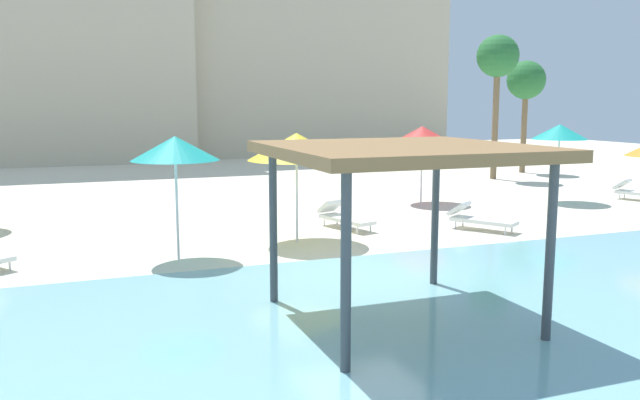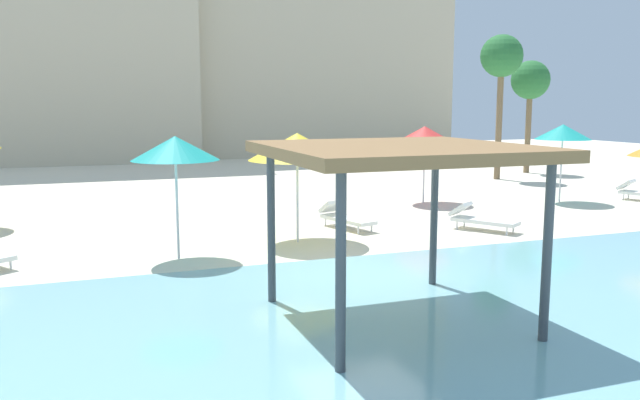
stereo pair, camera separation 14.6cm
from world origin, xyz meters
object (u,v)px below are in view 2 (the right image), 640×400
(beach_umbrella_yellow_7, at_px, (297,147))
(palm_tree_1, at_px, (530,82))
(shade_pavilion, at_px, (398,157))
(beach_umbrella_teal_2, at_px, (563,132))
(beach_umbrella_teal_0, at_px, (175,148))
(lounge_chair_2, at_px, (344,216))
(beach_umbrella_red_5, at_px, (425,135))
(palm_tree_2, at_px, (502,60))
(lounge_chair_5, at_px, (479,218))

(beach_umbrella_yellow_7, bearing_deg, palm_tree_1, 36.06)
(shade_pavilion, height_order, palm_tree_1, palm_tree_1)
(shade_pavilion, bearing_deg, beach_umbrella_teal_2, 39.98)
(beach_umbrella_teal_0, distance_m, beach_umbrella_yellow_7, 3.20)
(shade_pavilion, relative_size, palm_tree_1, 0.70)
(beach_umbrella_yellow_7, bearing_deg, lounge_chair_2, 35.69)
(beach_umbrella_red_5, xyz_separation_m, palm_tree_1, (9.78, 7.00, 2.09))
(beach_umbrella_teal_0, bearing_deg, beach_umbrella_red_5, 30.26)
(palm_tree_2, bearing_deg, beach_umbrella_teal_0, -146.56)
(shade_pavilion, relative_size, beach_umbrella_teal_2, 1.42)
(shade_pavilion, distance_m, lounge_chair_2, 8.24)
(beach_umbrella_teal_2, bearing_deg, shade_pavilion, -140.02)
(shade_pavilion, height_order, beach_umbrella_teal_0, shade_pavilion)
(palm_tree_1, bearing_deg, lounge_chair_2, -143.90)
(beach_umbrella_teal_0, xyz_separation_m, beach_umbrella_red_5, (9.28, 5.41, -0.10))
(beach_umbrella_teal_0, relative_size, palm_tree_1, 0.50)
(lounge_chair_5, height_order, palm_tree_2, palm_tree_2)
(shade_pavilion, bearing_deg, beach_umbrella_red_5, 58.85)
(palm_tree_1, bearing_deg, palm_tree_2, -148.93)
(shade_pavilion, distance_m, beach_umbrella_red_5, 12.76)
(beach_umbrella_teal_2, distance_m, lounge_chair_5, 6.94)
(lounge_chair_5, bearing_deg, beach_umbrella_teal_2, 88.75)
(beach_umbrella_teal_0, bearing_deg, shade_pavilion, -63.98)
(beach_umbrella_teal_2, height_order, palm_tree_1, palm_tree_1)
(beach_umbrella_teal_0, xyz_separation_m, beach_umbrella_teal_2, (13.95, 3.94, -0.02))
(lounge_chair_5, bearing_deg, palm_tree_2, 110.06)
(palm_tree_2, bearing_deg, lounge_chair_5, -127.44)
(palm_tree_2, bearing_deg, beach_umbrella_teal_2, -107.24)
(beach_umbrella_yellow_7, height_order, lounge_chair_2, beach_umbrella_yellow_7)
(beach_umbrella_teal_0, distance_m, palm_tree_1, 22.83)
(beach_umbrella_red_5, bearing_deg, lounge_chair_5, -101.29)
(beach_umbrella_teal_0, height_order, beach_umbrella_yellow_7, beach_umbrella_teal_0)
(beach_umbrella_teal_0, bearing_deg, palm_tree_1, 33.07)
(beach_umbrella_teal_2, distance_m, palm_tree_2, 7.54)
(shade_pavilion, bearing_deg, lounge_chair_5, 46.97)
(beach_umbrella_teal_2, bearing_deg, beach_umbrella_yellow_7, -163.80)
(beach_umbrella_teal_0, relative_size, lounge_chair_5, 1.44)
(beach_umbrella_red_5, height_order, palm_tree_2, palm_tree_2)
(beach_umbrella_red_5, bearing_deg, shade_pavilion, -121.15)
(beach_umbrella_teal_0, xyz_separation_m, beach_umbrella_yellow_7, (3.10, 0.79, -0.08))
(beach_umbrella_teal_2, height_order, palm_tree_2, palm_tree_2)
(shade_pavilion, bearing_deg, beach_umbrella_yellow_7, 86.27)
(beach_umbrella_teal_0, bearing_deg, palm_tree_2, 33.44)
(beach_umbrella_red_5, height_order, beach_umbrella_yellow_7, beach_umbrella_yellow_7)
(shade_pavilion, relative_size, palm_tree_2, 0.60)
(beach_umbrella_red_5, bearing_deg, lounge_chair_2, -142.77)
(lounge_chair_2, height_order, palm_tree_2, palm_tree_2)
(beach_umbrella_teal_0, distance_m, lounge_chair_2, 5.75)
(shade_pavilion, xyz_separation_m, beach_umbrella_red_5, (6.60, 10.92, -0.26))
(beach_umbrella_yellow_7, distance_m, lounge_chair_2, 3.05)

